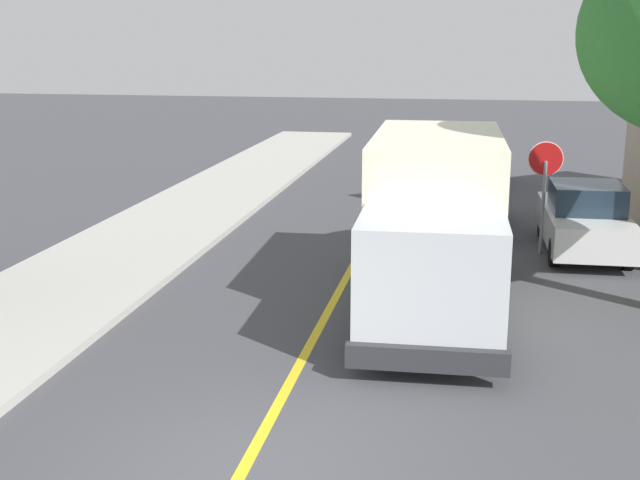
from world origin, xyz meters
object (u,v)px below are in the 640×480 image
object	(u,v)px
parked_car_near	(461,197)
parked_car_mid	(463,158)
parked_van_across	(584,220)
stop_sign	(545,176)
box_truck	(435,215)

from	to	relation	value
parked_car_near	parked_car_mid	world-z (taller)	same
parked_car_near	parked_van_across	size ratio (longest dim) A/B	1.00
parked_car_mid	parked_van_across	xyz separation A→B (m)	(2.97, -9.75, 0.00)
parked_van_across	stop_sign	bearing A→B (deg)	-164.45
parked_car_mid	box_truck	bearing A→B (deg)	-91.32
box_truck	parked_van_across	xyz separation A→B (m)	(3.30, 4.69, -0.97)
parked_car_near	stop_sign	bearing A→B (deg)	-53.68
stop_sign	parked_car_mid	bearing A→B (deg)	101.15
box_truck	parked_car_near	bearing A→B (deg)	86.80
box_truck	stop_sign	bearing A→B (deg)	62.38
box_truck	parked_car_near	xyz separation A→B (m)	(0.39, 7.02, -0.97)
box_truck	parked_van_across	bearing A→B (deg)	54.86
parked_van_across	parked_car_near	bearing A→B (deg)	141.28
parked_car_mid	stop_sign	size ratio (longest dim) A/B	1.69
stop_sign	parked_van_across	bearing A→B (deg)	15.55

